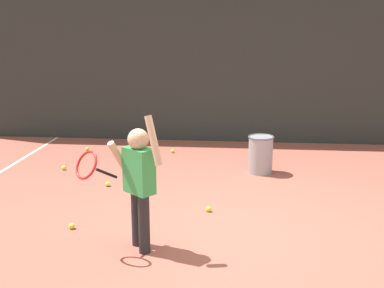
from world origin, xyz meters
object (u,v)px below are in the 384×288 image
Objects in this scene: tennis_ball_0 at (172,151)px; tennis_ball_4 at (72,226)px; ball_hopper at (261,154)px; tennis_ball_5 at (108,184)px; tennis_ball_1 at (87,149)px; tennis_ball_3 at (208,209)px; tennis_player at (137,178)px; tennis_ball_2 at (64,168)px.

tennis_ball_4 is (-0.65, -3.26, 0.00)m from tennis_ball_0.
tennis_ball_0 is (-1.46, 1.01, -0.26)m from ball_hopper.
tennis_ball_1 is at bearing 115.38° from tennis_ball_5.
tennis_ball_0 and tennis_ball_1 have the same top height.
tennis_ball_4 is at bearing -156.41° from tennis_ball_3.
tennis_player reaches higher than tennis_ball_3.
tennis_ball_3 is at bearing 97.62° from tennis_player.
tennis_ball_1 is 1.00× the size of tennis_ball_5.
tennis_ball_0 is at bearing 131.53° from tennis_player.
ball_hopper reaches higher than tennis_ball_1.
tennis_ball_1 is (-2.98, 1.01, -0.26)m from ball_hopper.
tennis_ball_4 is at bearing -133.23° from ball_hopper.
tennis_ball_3 is 1.63m from tennis_ball_5.
tennis_player is 20.46× the size of tennis_ball_2.
tennis_player is 2.97m from ball_hopper.
tennis_ball_4 is at bearing -101.33° from tennis_ball_0.
tennis_ball_0 is 1.00× the size of tennis_ball_2.
tennis_ball_1 is 2.05m from tennis_ball_5.
tennis_ball_1 is 3.37m from tennis_ball_4.
tennis_ball_0 and tennis_ball_2 have the same top height.
tennis_ball_2 is 1.00× the size of tennis_ball_5.
tennis_ball_1 and tennis_ball_3 have the same top height.
tennis_ball_5 is at bearing 151.29° from tennis_ball_3.
tennis_ball_4 is (0.86, -2.10, 0.00)m from tennis_ball_2.
ball_hopper reaches higher than tennis_ball_5.
tennis_ball_4 is at bearing -75.13° from tennis_ball_1.
tennis_ball_5 is (-0.64, -1.85, 0.00)m from tennis_ball_0.
tennis_ball_3 is 1.00× the size of tennis_ball_5.
tennis_ball_2 and tennis_ball_5 have the same top height.
tennis_ball_2 is 1.00× the size of tennis_ball_3.
tennis_player reaches higher than tennis_ball_0.
tennis_ball_5 is at bearing -64.62° from tennis_ball_1.
tennis_ball_2 and tennis_ball_4 have the same top height.
tennis_ball_4 and tennis_ball_5 have the same top height.
ball_hopper is 8.52× the size of tennis_ball_5.
tennis_ball_2 is 2.73m from tennis_ball_3.
tennis_ball_4 is (-0.82, 0.39, -0.69)m from tennis_player.
tennis_player is at bearing -121.32° from tennis_ball_3.
tennis_ball_2 is (-1.68, 2.49, -0.69)m from tennis_player.
tennis_ball_0 is 1.00× the size of tennis_ball_4.
tennis_ball_5 is at bearing 89.55° from tennis_ball_4.
tennis_ball_1 and tennis_ball_2 have the same top height.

